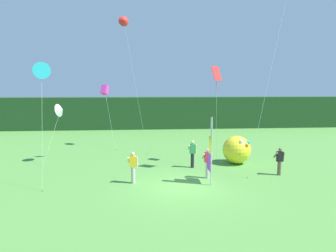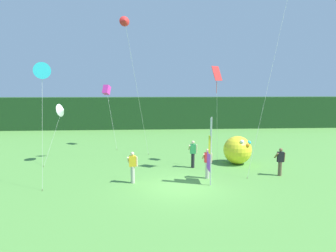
{
  "view_description": "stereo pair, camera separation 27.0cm",
  "coord_description": "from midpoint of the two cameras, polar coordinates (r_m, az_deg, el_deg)",
  "views": [
    {
      "loc": [
        -1.86,
        -14.74,
        5.22
      ],
      "look_at": [
        -0.47,
        2.15,
        2.95
      ],
      "focal_mm": 31.33,
      "sensor_mm": 36.0,
      "label": 1
    },
    {
      "loc": [
        -1.59,
        -14.76,
        5.22
      ],
      "look_at": [
        -0.47,
        2.15,
        2.95
      ],
      "focal_mm": 31.33,
      "sensor_mm": 36.0,
      "label": 2
    }
  ],
  "objects": [
    {
      "name": "ground_plane",
      "position": [
        15.74,
        2.77,
        -11.75
      ],
      "size": [
        120.0,
        120.0,
        0.0
      ],
      "primitive_type": "plane",
      "color": "#518E3D"
    },
    {
      "name": "distant_treeline",
      "position": [
        37.1,
        -1.11,
        2.6
      ],
      "size": [
        80.0,
        2.4,
        3.95
      ],
      "primitive_type": "cube",
      "color": "#1E421E",
      "rests_on": "ground"
    },
    {
      "name": "banner_flag",
      "position": [
        15.95,
        8.63,
        -4.99
      ],
      "size": [
        0.06,
        1.03,
        3.68
      ],
      "color": "#B7B7BC",
      "rests_on": "ground"
    },
    {
      "name": "person_near_banner",
      "position": [
        16.16,
        -6.43,
        -7.82
      ],
      "size": [
        0.55,
        0.48,
        1.74
      ],
      "color": "#B7B2A3",
      "rests_on": "ground"
    },
    {
      "name": "person_mid_field",
      "position": [
        17.03,
        8.13,
        -7.06
      ],
      "size": [
        0.55,
        0.48,
        1.73
      ],
      "color": "#B7B2A3",
      "rests_on": "ground"
    },
    {
      "name": "person_far_left",
      "position": [
        18.65,
        21.39,
        -6.36
      ],
      "size": [
        0.55,
        0.48,
        1.65
      ],
      "color": "brown",
      "rests_on": "ground"
    },
    {
      "name": "person_far_right",
      "position": [
        19.12,
        5.27,
        -5.3
      ],
      "size": [
        0.55,
        0.48,
        1.78
      ],
      "color": "black",
      "rests_on": "ground"
    },
    {
      "name": "inflatable_balloon",
      "position": [
        20.58,
        13.75,
        -4.54
      ],
      "size": [
        1.91,
        1.91,
        1.91
      ],
      "color": "yellow",
      "rests_on": "ground"
    },
    {
      "name": "kite_red_delta_1",
      "position": [
        20.52,
        -7.96,
        19.41
      ],
      "size": [
        1.84,
        2.56,
        9.85
      ],
      "color": "brown",
      "rests_on": "ground"
    },
    {
      "name": "kite_white_delta_2",
      "position": [
        21.3,
        -19.59,
        2.95
      ],
      "size": [
        1.37,
        1.73,
        4.12
      ],
      "color": "brown",
      "rests_on": "ground"
    },
    {
      "name": "kite_magenta_box_3",
      "position": [
        26.22,
        -11.57,
        6.89
      ],
      "size": [
        1.38,
        2.27,
        5.42
      ],
      "color": "brown",
      "rests_on": "ground"
    },
    {
      "name": "kite_red_diamond_4",
      "position": [
        18.18,
        9.92,
        9.21
      ],
      "size": [
        1.09,
        2.74,
        6.46
      ],
      "color": "brown",
      "rests_on": "ground"
    },
    {
      "name": "kite_cyan_delta_5",
      "position": [
        16.79,
        -22.86,
        9.79
      ],
      "size": [
        0.96,
        1.57,
        6.49
      ],
      "color": "brown",
      "rests_on": "ground"
    }
  ]
}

